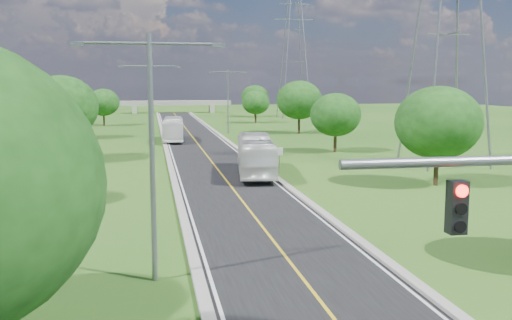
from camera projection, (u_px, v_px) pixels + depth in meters
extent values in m
plane|color=#204714|center=(200.00, 147.00, 71.32)|extent=(260.00, 260.00, 0.00)
cube|color=black|center=(196.00, 142.00, 77.16)|extent=(8.00, 150.00, 0.06)
cube|color=gray|center=(164.00, 142.00, 76.38)|extent=(0.50, 150.00, 0.22)
cube|color=gray|center=(227.00, 141.00, 77.92)|extent=(0.50, 150.00, 0.22)
cube|color=black|center=(457.00, 207.00, 11.09)|extent=(0.35, 0.28, 1.05)
cylinder|color=#FF140C|center=(462.00, 191.00, 10.89)|extent=(0.24, 0.06, 0.24)
cylinder|color=slate|center=(280.00, 160.00, 50.67)|extent=(0.08, 0.08, 2.40)
cube|color=white|center=(280.00, 151.00, 50.53)|extent=(0.55, 0.04, 0.70)
cube|color=gray|center=(135.00, 109.00, 147.30)|extent=(1.20, 3.00, 2.00)
cube|color=gray|center=(212.00, 109.00, 150.91)|extent=(1.20, 3.00, 2.00)
cube|color=gray|center=(173.00, 103.00, 148.89)|extent=(30.00, 3.00, 1.20)
cylinder|color=slate|center=(152.00, 160.00, 22.80)|extent=(0.22, 0.22, 10.00)
cylinder|color=slate|center=(112.00, 43.00, 21.92)|extent=(2.80, 0.12, 0.12)
cylinder|color=slate|center=(185.00, 44.00, 22.43)|extent=(2.80, 0.12, 0.12)
cube|color=slate|center=(77.00, 44.00, 21.69)|extent=(0.50, 0.25, 0.18)
cube|color=slate|center=(218.00, 46.00, 22.67)|extent=(0.50, 0.25, 0.18)
cylinder|color=slate|center=(151.00, 114.00, 54.94)|extent=(0.22, 0.22, 10.00)
cylinder|color=slate|center=(134.00, 66.00, 54.06)|extent=(2.80, 0.12, 0.12)
cylinder|color=slate|center=(164.00, 66.00, 54.57)|extent=(2.80, 0.12, 0.12)
cube|color=slate|center=(120.00, 66.00, 53.83)|extent=(0.50, 0.25, 0.18)
cube|color=slate|center=(178.00, 67.00, 54.81)|extent=(0.50, 0.25, 0.18)
cylinder|color=slate|center=(228.00, 102.00, 89.25)|extent=(0.22, 0.22, 10.00)
cylinder|color=slate|center=(219.00, 72.00, 88.37)|extent=(2.80, 0.12, 0.12)
cylinder|color=slate|center=(237.00, 72.00, 88.88)|extent=(2.80, 0.12, 0.12)
cube|color=slate|center=(210.00, 72.00, 88.15)|extent=(0.50, 0.25, 0.18)
cube|color=slate|center=(245.00, 72.00, 89.12)|extent=(0.50, 0.25, 0.18)
cube|color=slate|center=(294.00, 19.00, 126.61)|extent=(9.00, 0.25, 0.25)
cube|color=slate|center=(294.00, 4.00, 126.15)|extent=(7.00, 0.25, 0.25)
cylinder|color=black|center=(63.00, 145.00, 58.65)|extent=(0.36, 0.36, 3.24)
ellipsoid|color=#163E10|center=(61.00, 107.00, 58.11)|extent=(7.56, 7.56, 6.43)
cylinder|color=black|center=(73.00, 129.00, 81.69)|extent=(0.36, 0.36, 2.88)
ellipsoid|color=#163E10|center=(72.00, 104.00, 81.21)|extent=(6.72, 6.72, 5.71)
cylinder|color=black|center=(104.00, 119.00, 105.54)|extent=(0.36, 0.36, 2.52)
ellipsoid|color=#163E10|center=(103.00, 102.00, 105.12)|extent=(5.88, 5.88, 5.00)
cylinder|color=black|center=(436.00, 167.00, 44.79)|extent=(0.36, 0.36, 2.88)
ellipsoid|color=#163E10|center=(438.00, 123.00, 44.31)|extent=(6.72, 6.72, 5.71)
cylinder|color=black|center=(335.00, 141.00, 66.07)|extent=(0.36, 0.36, 2.52)
ellipsoid|color=#163E10|center=(336.00, 115.00, 65.65)|extent=(5.88, 5.88, 5.00)
cylinder|color=black|center=(299.00, 124.00, 89.77)|extent=(0.36, 0.36, 3.06)
ellipsoid|color=#163E10|center=(299.00, 100.00, 89.26)|extent=(7.14, 7.14, 6.07)
cylinder|color=black|center=(256.00, 117.00, 112.74)|extent=(0.36, 0.36, 2.34)
ellipsoid|color=#163E10|center=(256.00, 103.00, 112.35)|extent=(5.46, 5.46, 4.64)
cylinder|color=black|center=(255.00, 111.00, 132.83)|extent=(0.36, 0.36, 2.70)
ellipsoid|color=#163E10|center=(255.00, 97.00, 132.38)|extent=(6.30, 6.30, 5.36)
imported|color=silver|center=(256.00, 155.00, 49.67)|extent=(4.51, 12.55, 3.42)
imported|color=white|center=(173.00, 129.00, 78.16)|extent=(3.25, 11.52, 3.18)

